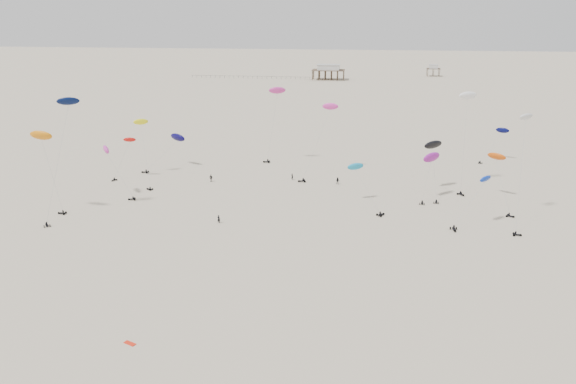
# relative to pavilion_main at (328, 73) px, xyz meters

# --- Properties ---
(ground_plane) EXTENTS (900.00, 900.00, 0.00)m
(ground_plane) POSITION_rel_pavilion_main_xyz_m (10.00, -150.00, -4.22)
(ground_plane) COLOR #C3B69A
(pavilion_main) EXTENTS (21.00, 13.00, 9.80)m
(pavilion_main) POSITION_rel_pavilion_main_xyz_m (0.00, 0.00, 0.00)
(pavilion_main) COLOR brown
(pavilion_main) RESTS_ON ground
(pavilion_small) EXTENTS (9.00, 7.00, 8.00)m
(pavilion_small) POSITION_rel_pavilion_main_xyz_m (70.00, 30.00, -0.74)
(pavilion_small) COLOR brown
(pavilion_small) RESTS_ON ground
(pier_fence) EXTENTS (80.20, 0.20, 1.50)m
(pier_fence) POSITION_rel_pavilion_main_xyz_m (-52.00, -0.00, -3.45)
(pier_fence) COLOR black
(pier_fence) RESTS_ON ground
(rig_0) EXTENTS (8.84, 8.14, 11.61)m
(rig_0) POSITION_rel_pavilion_main_xyz_m (47.95, -258.18, 1.86)
(rig_0) COLOR black
(rig_0) RESTS_ON ground
(rig_1) EXTENTS (9.39, 8.09, 11.66)m
(rig_1) POSITION_rel_pavilion_main_xyz_m (64.53, -201.05, 2.89)
(rig_1) COLOR black
(rig_1) RESTS_ON ground
(rig_2) EXTENTS (9.87, 6.28, 13.08)m
(rig_2) POSITION_rel_pavilion_main_xyz_m (-34.46, -249.27, 5.13)
(rig_2) COLOR black
(rig_2) RESTS_ON ground
(rig_3) EXTENTS (6.08, 5.95, 11.31)m
(rig_3) POSITION_rel_pavilion_main_xyz_m (-37.47, -234.47, 3.32)
(rig_3) COLOR black
(rig_3) RESTS_ON ground
(rig_4) EXTENTS (5.10, 13.21, 24.48)m
(rig_4) POSITION_rel_pavilion_main_xyz_m (50.08, -229.04, 14.06)
(rig_4) COLOR black
(rig_4) RESTS_ON ground
(rig_5) EXTENTS (9.46, 12.95, 13.57)m
(rig_5) POSITION_rel_pavilion_main_xyz_m (25.18, -247.38, 1.89)
(rig_5) COLOR black
(rig_5) RESTS_ON ground
(rig_6) EXTENTS (4.91, 17.78, 16.91)m
(rig_6) POSITION_rel_pavilion_main_xyz_m (56.75, -239.46, 4.03)
(rig_6) COLOR black
(rig_6) RESTS_ON ground
(rig_7) EXTENTS (5.79, 13.89, 26.22)m
(rig_7) POSITION_rel_pavilion_main_xyz_m (-38.09, -262.08, 15.35)
(rig_7) COLOR black
(rig_7) RESTS_ON ground
(rig_8) EXTENTS (10.02, 16.77, 20.66)m
(rig_8) POSITION_rel_pavilion_main_xyz_m (-33.04, -232.63, 7.09)
(rig_8) COLOR black
(rig_8) RESTS_ON ground
(rig_9) EXTENTS (6.46, 4.91, 22.25)m
(rig_9) POSITION_rel_pavilion_main_xyz_m (-0.89, -211.34, 12.51)
(rig_9) COLOR black
(rig_9) RESTS_ON ground
(rig_10) EXTENTS (5.43, 15.84, 24.50)m
(rig_10) POSITION_rel_pavilion_main_xyz_m (58.03, -252.86, 11.40)
(rig_10) COLOR black
(rig_10) RESTS_ON ground
(rig_11) EXTENTS (9.43, 15.72, 22.29)m
(rig_11) POSITION_rel_pavilion_main_xyz_m (14.01, -221.22, 9.13)
(rig_11) COLOR black
(rig_11) RESTS_ON ground
(rig_12) EXTENTS (7.22, 3.57, 18.79)m
(rig_12) POSITION_rel_pavilion_main_xyz_m (-43.25, -262.12, 11.25)
(rig_12) COLOR black
(rig_12) RESTS_ON ground
(rig_13) EXTENTS (5.87, 15.25, 15.13)m
(rig_13) POSITION_rel_pavilion_main_xyz_m (42.23, -233.72, 5.93)
(rig_13) COLOR black
(rig_13) RESTS_ON ground
(rig_14) EXTENTS (5.45, 9.42, 11.61)m
(rig_14) POSITION_rel_pavilion_main_xyz_m (40.98, -240.23, 4.70)
(rig_14) COLOR black
(rig_14) RESTS_ON ground
(rig_15) EXTENTS (10.89, 12.14, 13.01)m
(rig_15) POSITION_rel_pavilion_main_xyz_m (-28.67, -221.37, 3.12)
(rig_15) COLOR black
(rig_15) RESTS_ON ground
(spectator_0) EXTENTS (0.84, 0.65, 2.08)m
(spectator_0) POSITION_rel_pavilion_main_xyz_m (-4.57, -263.78, -4.22)
(spectator_0) COLOR black
(spectator_0) RESTS_ON ground
(spectator_1) EXTENTS (1.13, 0.76, 2.16)m
(spectator_1) POSITION_rel_pavilion_main_xyz_m (18.87, -232.32, -4.22)
(spectator_1) COLOR black
(spectator_1) RESTS_ON ground
(spectator_2) EXTENTS (1.46, 0.96, 2.28)m
(spectator_2) POSITION_rel_pavilion_main_xyz_m (-14.32, -234.56, -4.22)
(spectator_2) COLOR black
(spectator_2) RESTS_ON ground
(spectator_3) EXTENTS (0.89, 0.87, 2.03)m
(spectator_3) POSITION_rel_pavilion_main_xyz_m (6.65, -229.92, -4.22)
(spectator_3) COLOR black
(spectator_3) RESTS_ON ground
(grounded_kite_b) EXTENTS (1.93, 1.35, 0.07)m
(grounded_kite_b) POSITION_rel_pavilion_main_xyz_m (-4.97, -309.58, -4.22)
(grounded_kite_b) COLOR red
(grounded_kite_b) RESTS_ON ground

